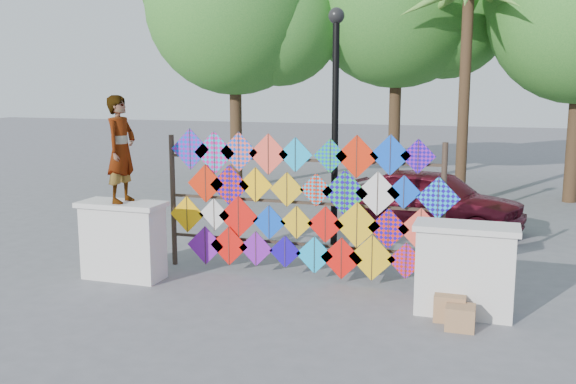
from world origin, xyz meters
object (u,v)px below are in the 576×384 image
(sedan, at_px, (433,199))
(lamppost, at_px, (335,111))
(vendor_woman, at_px, (121,149))
(kite_rack, at_px, (302,205))

(sedan, xyz_separation_m, lamppost, (-1.48, -3.07, 2.02))
(vendor_woman, bearing_deg, sedan, -38.36)
(vendor_woman, xyz_separation_m, sedan, (4.44, 5.27, -1.47))
(vendor_woman, relative_size, sedan, 0.44)
(vendor_woman, relative_size, lamppost, 0.38)
(sedan, relative_size, lamppost, 0.88)
(vendor_woman, bearing_deg, lamppost, -51.67)
(lamppost, bearing_deg, vendor_woman, -143.41)
(kite_rack, xyz_separation_m, sedan, (1.69, 4.35, -0.55))
(kite_rack, bearing_deg, vendor_woman, -161.40)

